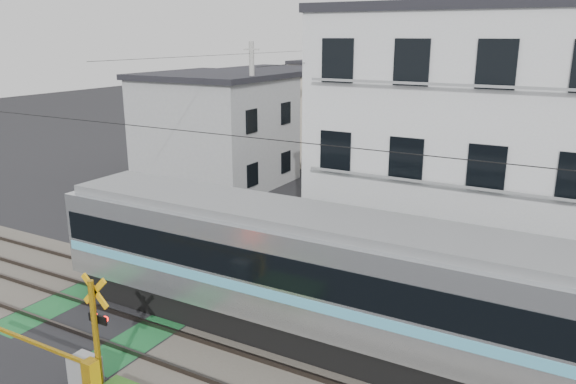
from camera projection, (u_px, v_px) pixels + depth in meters
The scene contains 12 objects.
ground at pixel (122, 306), 17.78m from camera, with size 120.00×120.00×0.00m, color black.
track_bed at pixel (122, 305), 17.77m from camera, with size 120.00×120.00×0.14m.
commuter_train at pixel (344, 282), 14.90m from camera, with size 18.00×2.84×3.74m.
crossing_signal_near at pixel (85, 366), 13.30m from camera, with size 4.74×0.65×3.09m.
crossing_signal_far at pixel (141, 237), 21.88m from camera, with size 4.74×0.65×3.09m.
apartment_block at pixel (474, 138), 20.47m from camera, with size 10.20×8.36×9.30m.
houses_row at pixel (400, 111), 38.52m from camera, with size 22.07×31.35×6.80m.
tree_hill at pixel (467, 66), 56.57m from camera, with size 40.00×13.51×10.91m.
catenary at pixel (287, 226), 13.97m from camera, with size 60.00×5.04×7.00m.
utility_poles at pixel (367, 102), 36.47m from camera, with size 7.90×42.00×8.00m.
pedestrian at pixel (432, 134), 43.41m from camera, with size 0.66×0.44×1.82m, color black.
weed_patches at pixel (162, 315), 16.82m from camera, with size 10.25×8.80×0.40m.
Camera 1 is at (12.52, -11.47, 8.29)m, focal length 35.00 mm.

